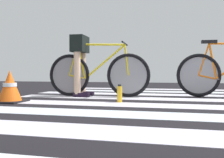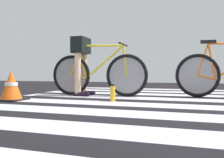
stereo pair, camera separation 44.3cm
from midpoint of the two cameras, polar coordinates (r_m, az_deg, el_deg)
name	(u,v)px [view 1 (the left image)]	position (r m, az deg, el deg)	size (l,w,h in m)	color
ground	(170,106)	(3.33, 8.86, -5.73)	(18.00, 14.00, 0.02)	black
crosswalk_markings	(178,102)	(3.59, 10.79, -5.02)	(5.31, 5.75, 0.00)	silver
bicycle_1_of_2	(98,74)	(4.38, -5.91, 1.20)	(1.74, 0.52, 0.93)	black
cyclist_1_of_2	(80,57)	(4.49, -9.72, 4.72)	(0.32, 0.42, 1.02)	beige
water_bottle	(120,94)	(3.52, -1.85, -3.25)	(0.07, 0.07, 0.24)	gold
traffic_cone	(10,87)	(3.88, -24.35, -1.63)	(0.38, 0.38, 0.43)	black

